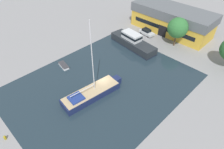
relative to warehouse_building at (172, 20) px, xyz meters
name	(u,v)px	position (x,y,z in m)	size (l,w,h in m)	color
ground_plane	(103,84)	(3.13, -29.30, -3.43)	(440.00, 440.00, 0.00)	gray
water_canal	(103,84)	(3.13, -29.30, -3.42)	(27.29, 35.61, 0.01)	#1E2D38
warehouse_building	(172,20)	(0.00, 0.00, 0.00)	(22.59, 9.34, 6.77)	gold
quay_tree_near_building	(178,28)	(5.15, -6.14, 1.48)	(4.98, 4.98, 7.41)	brown
parked_car	(147,32)	(-3.35, -6.60, -2.59)	(4.51, 2.30, 1.68)	silver
sailboat_moored	(92,93)	(4.10, -32.89, -2.64)	(4.47, 12.60, 14.96)	#19234C
motor_cruiser	(133,42)	(-2.15, -14.02, -2.12)	(13.51, 5.03, 3.56)	#23282D
small_dinghy	(64,66)	(-7.21, -31.46, -3.10)	(3.32, 1.80, 0.64)	white
mooring_bollard	(5,137)	(1.78, -48.16, -3.02)	(0.39, 0.39, 0.77)	olive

